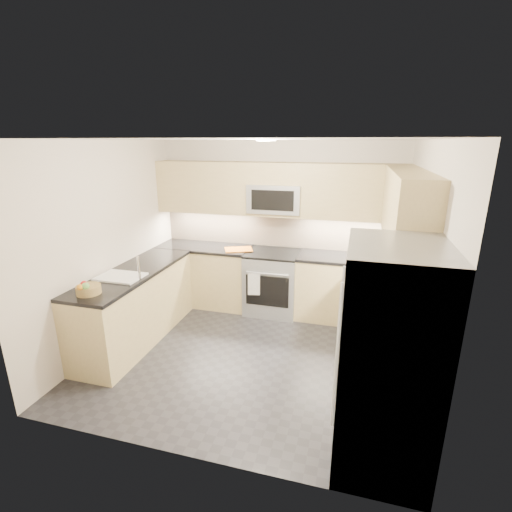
% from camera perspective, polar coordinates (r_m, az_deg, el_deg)
% --- Properties ---
extents(floor, '(3.60, 3.20, 0.00)m').
position_cam_1_polar(floor, '(4.67, -1.18, -14.88)').
color(floor, '#242429').
rests_on(floor, ground).
extents(ceiling, '(3.60, 3.20, 0.02)m').
position_cam_1_polar(ceiling, '(3.95, -1.41, 17.51)').
color(ceiling, beige).
rests_on(ceiling, wall_back).
extents(wall_back, '(3.60, 0.02, 2.50)m').
position_cam_1_polar(wall_back, '(5.64, 3.38, 4.60)').
color(wall_back, beige).
rests_on(wall_back, floor).
extents(wall_front, '(3.60, 0.02, 2.50)m').
position_cam_1_polar(wall_front, '(2.75, -10.99, -9.64)').
color(wall_front, beige).
rests_on(wall_front, floor).
extents(wall_left, '(0.02, 3.20, 2.50)m').
position_cam_1_polar(wall_left, '(4.95, -21.70, 1.59)').
color(wall_left, beige).
rests_on(wall_left, floor).
extents(wall_right, '(0.02, 3.20, 2.50)m').
position_cam_1_polar(wall_right, '(4.04, 24.04, -2.07)').
color(wall_right, beige).
rests_on(wall_right, floor).
extents(base_cab_back_left, '(1.42, 0.60, 0.90)m').
position_cam_1_polar(base_cab_back_left, '(5.91, -7.78, -3.02)').
color(base_cab_back_left, tan).
rests_on(base_cab_back_left, floor).
extents(base_cab_back_right, '(1.42, 0.60, 0.90)m').
position_cam_1_polar(base_cab_back_right, '(5.48, 13.82, -5.06)').
color(base_cab_back_right, tan).
rests_on(base_cab_back_right, floor).
extents(base_cab_right, '(0.60, 1.70, 0.90)m').
position_cam_1_polar(base_cab_right, '(4.44, 18.62, -10.94)').
color(base_cab_right, tan).
rests_on(base_cab_right, floor).
extents(base_cab_peninsula, '(0.60, 2.00, 0.90)m').
position_cam_1_polar(base_cab_peninsula, '(5.04, -17.93, -7.42)').
color(base_cab_peninsula, tan).
rests_on(base_cab_peninsula, floor).
extents(countertop_back_left, '(1.42, 0.63, 0.04)m').
position_cam_1_polar(countertop_back_left, '(5.77, -7.96, 1.36)').
color(countertop_back_left, black).
rests_on(countertop_back_left, base_cab_back_left).
extents(countertop_back_right, '(1.42, 0.63, 0.04)m').
position_cam_1_polar(countertop_back_right, '(5.32, 14.18, -0.37)').
color(countertop_back_right, black).
rests_on(countertop_back_right, base_cab_back_right).
extents(countertop_right, '(0.63, 1.70, 0.04)m').
position_cam_1_polar(countertop_right, '(4.25, 19.23, -5.33)').
color(countertop_right, black).
rests_on(countertop_right, base_cab_right).
extents(countertop_peninsula, '(0.63, 2.00, 0.04)m').
position_cam_1_polar(countertop_peninsula, '(4.87, -18.44, -2.37)').
color(countertop_peninsula, black).
rests_on(countertop_peninsula, base_cab_peninsula).
extents(upper_cab_back, '(3.60, 0.35, 0.75)m').
position_cam_1_polar(upper_cab_back, '(5.37, 3.09, 10.20)').
color(upper_cab_back, tan).
rests_on(upper_cab_back, wall_back).
extents(upper_cab_right, '(0.35, 1.95, 0.75)m').
position_cam_1_polar(upper_cab_right, '(4.14, 22.10, 6.87)').
color(upper_cab_right, tan).
rests_on(upper_cab_right, wall_right).
extents(backsplash_back, '(3.60, 0.01, 0.51)m').
position_cam_1_polar(backsplash_back, '(5.65, 3.36, 4.04)').
color(backsplash_back, tan).
rests_on(backsplash_back, wall_back).
extents(backsplash_right, '(0.01, 2.30, 0.51)m').
position_cam_1_polar(backsplash_right, '(4.47, 23.12, -0.89)').
color(backsplash_right, tan).
rests_on(backsplash_right, wall_right).
extents(gas_range, '(0.76, 0.65, 0.91)m').
position_cam_1_polar(gas_range, '(5.57, 2.53, -4.12)').
color(gas_range, '#969A9D').
rests_on(gas_range, floor).
extents(range_cooktop, '(0.76, 0.65, 0.03)m').
position_cam_1_polar(range_cooktop, '(5.42, 2.60, 0.42)').
color(range_cooktop, black).
rests_on(range_cooktop, gas_range).
extents(oven_door_glass, '(0.62, 0.02, 0.45)m').
position_cam_1_polar(oven_door_glass, '(5.27, 1.72, -5.43)').
color(oven_door_glass, black).
rests_on(oven_door_glass, gas_range).
extents(oven_handle, '(0.60, 0.02, 0.02)m').
position_cam_1_polar(oven_handle, '(5.16, 1.70, -2.74)').
color(oven_handle, '#B2B5BA').
rests_on(oven_handle, gas_range).
extents(microwave, '(0.76, 0.40, 0.40)m').
position_cam_1_polar(microwave, '(5.37, 3.01, 8.84)').
color(microwave, '#97999E').
rests_on(microwave, upper_cab_back).
extents(microwave_door, '(0.60, 0.01, 0.28)m').
position_cam_1_polar(microwave_door, '(5.17, 2.51, 8.53)').
color(microwave_door, black).
rests_on(microwave_door, microwave).
extents(refrigerator, '(0.70, 0.90, 1.80)m').
position_cam_1_polar(refrigerator, '(3.09, 19.55, -14.64)').
color(refrigerator, '#919498').
rests_on(refrigerator, floor).
extents(fridge_handle_left, '(0.02, 0.02, 1.20)m').
position_cam_1_polar(fridge_handle_left, '(2.89, 12.31, -15.13)').
color(fridge_handle_left, '#B2B5BA').
rests_on(fridge_handle_left, refrigerator).
extents(fridge_handle_right, '(0.02, 0.02, 1.20)m').
position_cam_1_polar(fridge_handle_right, '(3.20, 12.72, -11.75)').
color(fridge_handle_right, '#B2B5BA').
rests_on(fridge_handle_right, refrigerator).
extents(sink_basin, '(0.52, 0.38, 0.16)m').
position_cam_1_polar(sink_basin, '(4.69, -20.05, -3.80)').
color(sink_basin, white).
rests_on(sink_basin, base_cab_peninsula).
extents(faucet, '(0.03, 0.03, 0.28)m').
position_cam_1_polar(faucet, '(4.49, -17.59, -1.80)').
color(faucet, silver).
rests_on(faucet, countertop_peninsula).
extents(utensil_bowl, '(0.32, 0.32, 0.14)m').
position_cam_1_polar(utensil_bowl, '(5.27, 20.00, -0.03)').
color(utensil_bowl, '#63BF51').
rests_on(utensil_bowl, countertop_back_right).
extents(cutting_board, '(0.48, 0.42, 0.01)m').
position_cam_1_polar(cutting_board, '(5.50, -2.71, 1.02)').
color(cutting_board, '#C96512').
rests_on(cutting_board, countertop_back_left).
extents(fruit_basket, '(0.29, 0.29, 0.09)m').
position_cam_1_polar(fruit_basket, '(4.30, -24.36, -4.72)').
color(fruit_basket, olive).
rests_on(fruit_basket, countertop_peninsula).
extents(fruit_apple, '(0.07, 0.07, 0.07)m').
position_cam_1_polar(fruit_apple, '(4.28, -24.97, -3.90)').
color(fruit_apple, '#AF1414').
rests_on(fruit_apple, fruit_basket).
extents(fruit_pear, '(0.08, 0.08, 0.08)m').
position_cam_1_polar(fruit_pear, '(4.21, -24.76, -4.24)').
color(fruit_pear, '#63A346').
rests_on(fruit_pear, fruit_basket).
extents(dish_towel_check, '(0.17, 0.05, 0.32)m').
position_cam_1_polar(dish_towel_check, '(5.24, -0.33, -4.38)').
color(dish_towel_check, silver).
rests_on(dish_towel_check, oven_handle).
extents(fruit_orange, '(0.06, 0.06, 0.06)m').
position_cam_1_polar(fruit_orange, '(4.20, -25.45, -4.37)').
color(fruit_orange, orange).
rests_on(fruit_orange, fruit_basket).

